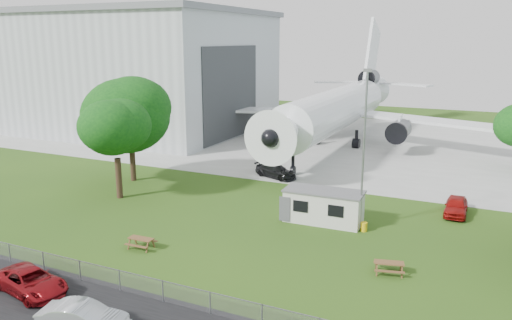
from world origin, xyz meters
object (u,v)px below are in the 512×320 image
at_px(picnic_west, 141,248).
at_px(car_centre_sedan, 83,319).
at_px(site_cabin, 324,206).
at_px(airliner, 339,107).
at_px(hangar, 126,69).
at_px(picnic_east, 388,273).

distance_m(picnic_west, car_centre_sedan, 10.26).
relative_size(site_cabin, car_centre_sedan, 1.51).
distance_m(site_cabin, car_centre_sedan, 20.75).
bearing_deg(picnic_west, airliner, 84.14).
relative_size(hangar, airliner, 0.90).
distance_m(hangar, picnic_west, 52.96).
bearing_deg(site_cabin, car_centre_sedan, -107.20).
height_order(hangar, picnic_east, hangar).
bearing_deg(site_cabin, picnic_west, -133.92).
bearing_deg(airliner, picnic_west, -93.81).
height_order(airliner, picnic_east, airliner).
bearing_deg(hangar, site_cabin, -34.56).
bearing_deg(airliner, picnic_east, -69.50).
xyz_separation_m(picnic_west, picnic_east, (16.34, 3.35, 0.00)).
height_order(site_cabin, picnic_east, site_cabin).
bearing_deg(car_centre_sedan, hangar, 24.06).
distance_m(hangar, site_cabin, 53.12).
distance_m(picnic_east, car_centre_sedan, 17.98).
bearing_deg(picnic_east, hangar, 129.17).
bearing_deg(airliner, site_cabin, -76.22).
xyz_separation_m(site_cabin, car_centre_sedan, (-6.13, -19.81, -0.57)).
bearing_deg(picnic_west, site_cabin, 44.03).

